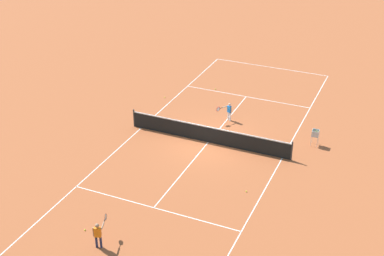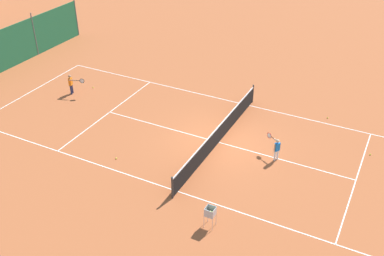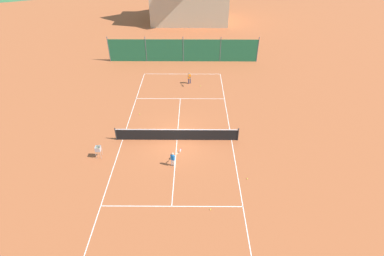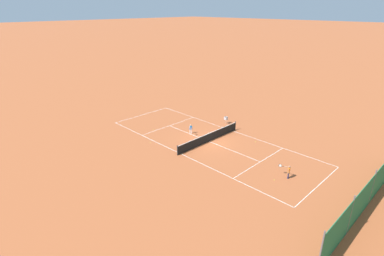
% 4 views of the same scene
% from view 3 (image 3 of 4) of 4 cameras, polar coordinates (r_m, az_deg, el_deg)
% --- Properties ---
extents(ground_plane, '(600.00, 600.00, 0.00)m').
position_cam_3_polar(ground_plane, '(22.54, -2.87, -2.27)').
color(ground_plane, '#A8542D').
extents(court_line_markings, '(8.25, 23.85, 0.01)m').
position_cam_3_polar(court_line_markings, '(22.53, -2.87, -2.26)').
color(court_line_markings, white).
rests_on(court_line_markings, ground).
extents(tennis_net, '(9.18, 0.08, 1.06)m').
position_cam_3_polar(tennis_net, '(22.24, -2.90, -1.23)').
color(tennis_net, '#2D2D2D').
rests_on(tennis_net, ground).
extents(windscreen_fence_far, '(17.28, 0.08, 2.90)m').
position_cam_3_polar(windscreen_fence_far, '(35.69, -1.70, 14.54)').
color(windscreen_fence_far, '#236B42').
rests_on(windscreen_fence_far, ground).
extents(player_near_service, '(0.73, 0.80, 1.09)m').
position_cam_3_polar(player_near_service, '(19.92, -3.58, -5.67)').
color(player_near_service, white).
rests_on(player_near_service, ground).
extents(player_far_service, '(0.38, 1.03, 1.18)m').
position_cam_3_polar(player_far_service, '(30.41, -0.50, 9.62)').
color(player_far_service, '#23284C').
rests_on(player_far_service, ground).
extents(tennis_ball_by_net_left, '(0.07, 0.07, 0.07)m').
position_cam_3_polar(tennis_ball_by_net_left, '(17.63, 3.52, -15.24)').
color(tennis_ball_by_net_left, '#CCE033').
rests_on(tennis_ball_by_net_left, ground).
extents(tennis_ball_service_box, '(0.07, 0.07, 0.07)m').
position_cam_3_polar(tennis_ball_service_box, '(30.16, 1.61, 8.01)').
color(tennis_ball_service_box, '#CCE033').
rests_on(tennis_ball_service_box, ground).
extents(tennis_ball_far_corner, '(0.07, 0.07, 0.07)m').
position_cam_3_polar(tennis_ball_far_corner, '(19.61, 10.46, -9.47)').
color(tennis_ball_far_corner, '#CCE033').
rests_on(tennis_ball_far_corner, ground).
extents(tennis_ball_near_corner, '(0.07, 0.07, 0.07)m').
position_cam_3_polar(tennis_ball_near_corner, '(25.87, -9.97, 2.62)').
color(tennis_ball_near_corner, '#CCE033').
rests_on(tennis_ball_near_corner, ground).
extents(ball_hopper, '(0.36, 0.36, 0.89)m').
position_cam_3_polar(ball_hopper, '(21.52, -17.48, -3.91)').
color(ball_hopper, '#B7B7BC').
rests_on(ball_hopper, ground).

